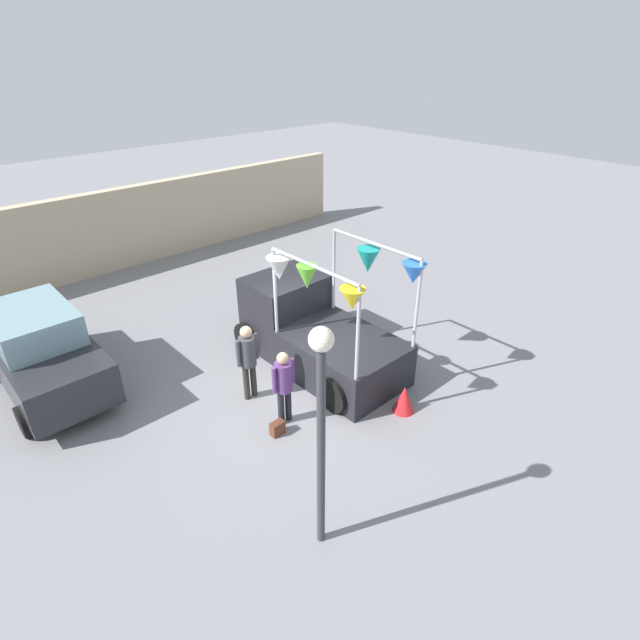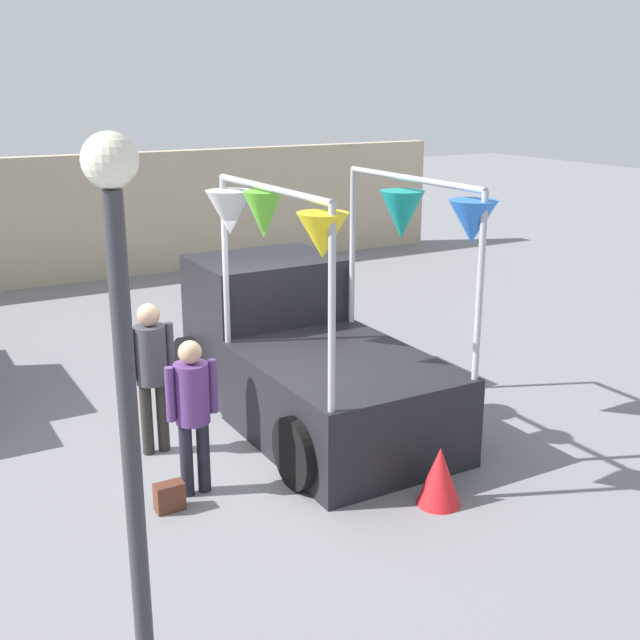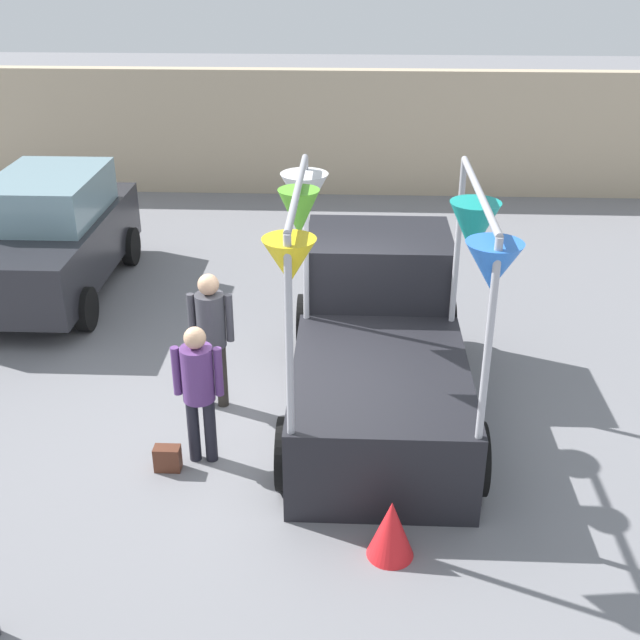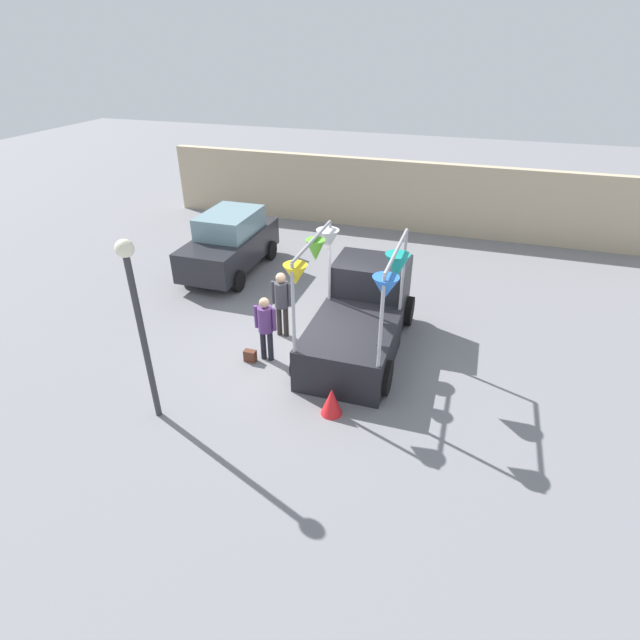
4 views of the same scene
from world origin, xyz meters
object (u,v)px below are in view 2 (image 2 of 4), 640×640
(person_vendor, at_px, (151,364))
(folded_kite_bundle_crimson, at_px, (440,476))
(person_customer, at_px, (192,403))
(handbag, at_px, (170,497))
(vendor_truck, at_px, (299,347))
(street_lamp, at_px, (124,352))

(person_vendor, height_order, folded_kite_bundle_crimson, person_vendor)
(person_customer, xyz_separation_m, handbag, (-0.35, -0.20, -0.83))
(person_customer, distance_m, handbag, 0.92)
(person_vendor, distance_m, handbag, 1.62)
(vendor_truck, relative_size, street_lamp, 1.11)
(handbag, xyz_separation_m, folded_kite_bundle_crimson, (2.33, -1.19, 0.16))
(handbag, distance_m, folded_kite_bundle_crimson, 2.63)
(vendor_truck, xyz_separation_m, person_customer, (-1.91, -1.33, 0.11))
(vendor_truck, distance_m, handbag, 2.82)
(person_customer, distance_m, person_vendor, 1.11)
(vendor_truck, bearing_deg, folded_kite_bundle_crimson, -88.36)
(vendor_truck, relative_size, person_customer, 2.57)
(vendor_truck, relative_size, person_vendor, 2.40)
(person_customer, distance_m, street_lamp, 3.18)
(vendor_truck, xyz_separation_m, street_lamp, (-3.22, -3.82, 1.59))
(person_customer, bearing_deg, handbag, -150.26)
(person_customer, xyz_separation_m, street_lamp, (-1.31, -2.49, 1.48))
(person_vendor, relative_size, handbag, 6.15)
(handbag, bearing_deg, person_customer, 29.74)
(vendor_truck, bearing_deg, handbag, -145.83)
(person_vendor, relative_size, folded_kite_bundle_crimson, 2.87)
(person_vendor, bearing_deg, street_lamp, -109.43)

